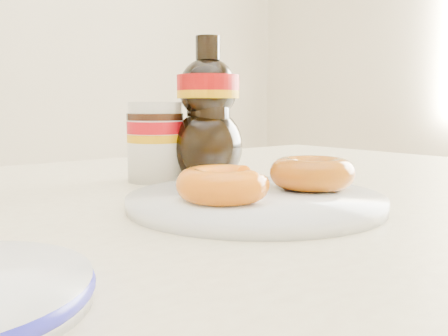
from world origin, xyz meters
TOP-DOWN VIEW (x-y plane):
  - dining_table at (0.00, 0.10)m, footprint 1.40×0.90m
  - plate at (0.07, 0.03)m, footprint 0.26×0.26m
  - donut_bitten at (0.03, 0.03)m, footprint 0.11×0.11m
  - donut_whole at (0.15, 0.02)m, footprint 0.12×0.12m
  - nutella_jar at (0.09, 0.24)m, footprint 0.08×0.08m
  - syrup_bottle at (0.14, 0.20)m, footprint 0.12×0.11m

SIDE VIEW (x-z plane):
  - dining_table at x=0.00m, z-range 0.29..1.04m
  - plate at x=0.07m, z-range 0.75..0.76m
  - donut_bitten at x=0.03m, z-range 0.76..0.79m
  - donut_whole at x=0.15m, z-range 0.76..0.80m
  - nutella_jar at x=0.09m, z-range 0.75..0.86m
  - syrup_bottle at x=0.14m, z-range 0.75..0.94m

